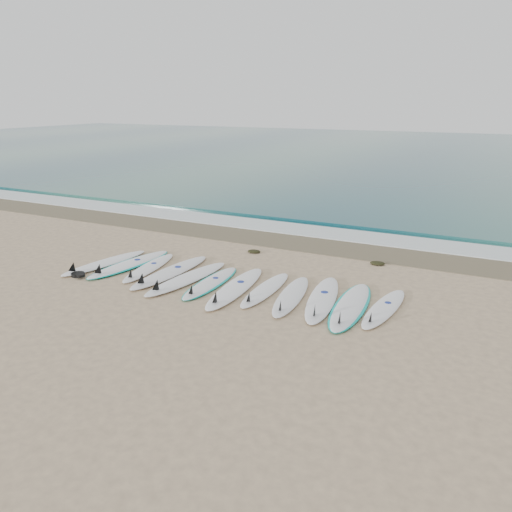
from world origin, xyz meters
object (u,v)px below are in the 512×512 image
at_px(surfboard_6, 234,288).
at_px(leash_coil, 79,275).
at_px(surfboard_0, 103,263).
at_px(surfboard_11, 383,309).

height_order(surfboard_6, leash_coil, surfboard_6).
bearing_deg(surfboard_6, surfboard_0, 174.13).
bearing_deg(surfboard_0, leash_coil, -75.29).
xyz_separation_m(surfboard_0, leash_coil, (0.08, -0.94, -0.01)).
xyz_separation_m(surfboard_6, surfboard_11, (3.28, 0.36, -0.01)).
distance_m(surfboard_11, leash_coil, 7.27).
height_order(surfboard_0, surfboard_11, surfboard_0).
xyz_separation_m(surfboard_11, leash_coil, (-7.17, -1.21, -0.00)).
height_order(surfboard_0, surfboard_6, surfboard_6).
bearing_deg(surfboard_11, surfboard_6, -168.41).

